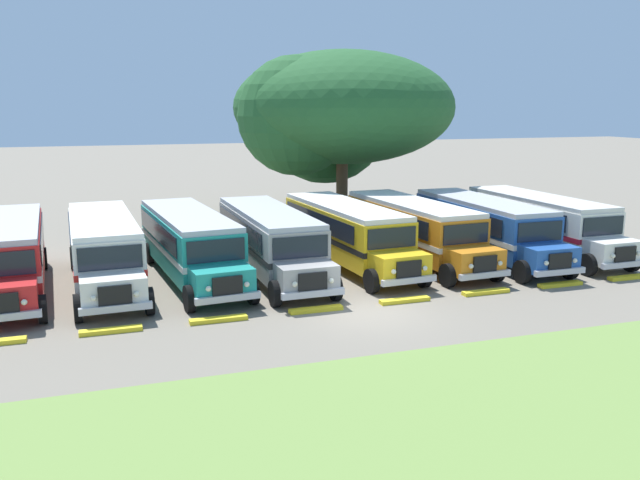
% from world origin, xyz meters
% --- Properties ---
extents(ground_plane, '(220.00, 220.00, 0.00)m').
position_xyz_m(ground_plane, '(0.00, 0.00, 0.00)').
color(ground_plane, slate).
extents(foreground_grass_strip, '(80.00, 8.75, 0.01)m').
position_xyz_m(foreground_grass_strip, '(0.00, -8.17, 0.00)').
color(foreground_grass_strip, olive).
rests_on(foreground_grass_strip, ground_plane).
extents(parked_bus_slot_0, '(3.25, 10.92, 2.82)m').
position_xyz_m(parked_bus_slot_0, '(-12.56, 7.39, 1.58)').
color(parked_bus_slot_0, red).
rests_on(parked_bus_slot_0, ground_plane).
extents(parked_bus_slot_1, '(3.09, 10.89, 2.82)m').
position_xyz_m(parked_bus_slot_1, '(-8.93, 7.20, 1.58)').
color(parked_bus_slot_1, silver).
rests_on(parked_bus_slot_1, ground_plane).
extents(parked_bus_slot_2, '(3.55, 10.97, 2.82)m').
position_xyz_m(parked_bus_slot_2, '(-5.39, 7.16, 1.58)').
color(parked_bus_slot_2, teal).
rests_on(parked_bus_slot_2, ground_plane).
extents(parked_bus_slot_3, '(2.87, 10.86, 2.82)m').
position_xyz_m(parked_bus_slot_3, '(-1.94, 6.75, 1.58)').
color(parked_bus_slot_3, '#9E9993').
rests_on(parked_bus_slot_3, ground_plane).
extents(parked_bus_slot_4, '(3.33, 10.94, 2.82)m').
position_xyz_m(parked_bus_slot_4, '(1.90, 7.28, 1.58)').
color(parked_bus_slot_4, yellow).
rests_on(parked_bus_slot_4, ground_plane).
extents(parked_bus_slot_5, '(3.20, 10.91, 2.82)m').
position_xyz_m(parked_bus_slot_5, '(5.27, 7.08, 1.58)').
color(parked_bus_slot_5, orange).
rests_on(parked_bus_slot_5, ground_plane).
extents(parked_bus_slot_6, '(2.73, 10.85, 2.82)m').
position_xyz_m(parked_bus_slot_6, '(8.83, 6.54, 1.58)').
color(parked_bus_slot_6, '#23519E').
rests_on(parked_bus_slot_6, ground_plane).
extents(parked_bus_slot_7, '(2.78, 10.85, 2.82)m').
position_xyz_m(parked_bus_slot_7, '(12.24, 6.71, 1.58)').
color(parked_bus_slot_7, silver).
rests_on(parked_bus_slot_7, ground_plane).
extents(curb_wheelstop_1, '(2.00, 0.36, 0.15)m').
position_xyz_m(curb_wheelstop_1, '(-8.88, 0.79, 0.07)').
color(curb_wheelstop_1, yellow).
rests_on(curb_wheelstop_1, ground_plane).
extents(curb_wheelstop_2, '(2.00, 0.36, 0.15)m').
position_xyz_m(curb_wheelstop_2, '(-5.33, 0.79, 0.07)').
color(curb_wheelstop_2, yellow).
rests_on(curb_wheelstop_2, ground_plane).
extents(curb_wheelstop_3, '(2.00, 0.36, 0.15)m').
position_xyz_m(curb_wheelstop_3, '(-1.78, 0.79, 0.07)').
color(curb_wheelstop_3, yellow).
rests_on(curb_wheelstop_3, ground_plane).
extents(curb_wheelstop_4, '(2.00, 0.36, 0.15)m').
position_xyz_m(curb_wheelstop_4, '(1.78, 0.79, 0.07)').
color(curb_wheelstop_4, yellow).
rests_on(curb_wheelstop_4, ground_plane).
extents(curb_wheelstop_5, '(2.00, 0.36, 0.15)m').
position_xyz_m(curb_wheelstop_5, '(5.33, 0.79, 0.07)').
color(curb_wheelstop_5, yellow).
rests_on(curb_wheelstop_5, ground_plane).
extents(curb_wheelstop_6, '(2.00, 0.36, 0.15)m').
position_xyz_m(curb_wheelstop_6, '(8.88, 0.79, 0.07)').
color(curb_wheelstop_6, yellow).
rests_on(curb_wheelstop_6, ground_plane).
extents(curb_wheelstop_7, '(2.00, 0.36, 0.15)m').
position_xyz_m(curb_wheelstop_7, '(12.44, 0.79, 0.07)').
color(curb_wheelstop_7, yellow).
rests_on(curb_wheelstop_7, ground_plane).
extents(broad_shade_tree, '(14.43, 15.39, 10.80)m').
position_xyz_m(broad_shade_tree, '(6.00, 19.95, 6.96)').
color(broad_shade_tree, brown).
rests_on(broad_shade_tree, ground_plane).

